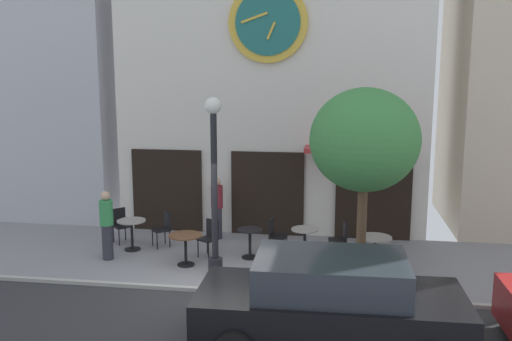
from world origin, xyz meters
TOP-DOWN VIEW (x-y plane):
  - ground_plane at (0.00, -0.74)m, footprint 24.44×10.09m
  - clock_building at (0.63, 5.34)m, footprint 8.53×3.33m
  - street_lamp at (-0.12, 1.05)m, footprint 0.36×0.36m
  - street_tree at (3.04, 0.79)m, footprint 2.22×1.99m
  - cafe_table_center_left at (-2.56, 2.37)m, footprint 0.72×0.72m
  - cafe_table_near_curb at (-0.92, 1.49)m, footprint 0.79×0.79m
  - cafe_table_center at (0.47, 2.22)m, footprint 0.61×0.61m
  - cafe_table_rightmost at (1.78, 2.34)m, footprint 0.65×0.65m
  - cafe_table_leftmost at (3.40, 1.87)m, footprint 0.75×0.75m
  - cafe_chair_near_tree at (-3.10, 2.96)m, footprint 0.57×0.57m
  - cafe_chair_by_entrance at (-1.86, 2.79)m, footprint 0.56×0.56m
  - cafe_chair_mid_row at (1.04, 2.61)m, footprint 0.46×0.46m
  - cafe_chair_outer at (-0.51, 2.20)m, footprint 0.54×0.54m
  - cafe_chair_corner at (2.64, 2.50)m, footprint 0.45×0.45m
  - pedestrian_maroon at (-0.65, 3.66)m, footprint 0.45×0.45m
  - pedestrian_green at (-2.89, 1.62)m, footprint 0.35×0.35m
  - parked_car_black at (2.46, -1.95)m, footprint 4.33×2.09m

SIDE VIEW (x-z plane):
  - ground_plane at x=0.00m, z-range -0.09..0.04m
  - cafe_table_center at x=0.47m, z-range 0.11..0.83m
  - cafe_table_rightmost at x=1.78m, z-range 0.13..0.88m
  - cafe_chair_near_tree at x=-3.10m, z-range 0.08..0.98m
  - cafe_chair_by_entrance at x=-1.86m, z-range 0.08..0.98m
  - cafe_chair_mid_row at x=1.04m, z-range 0.08..0.98m
  - cafe_chair_outer at x=-0.51m, z-range 0.08..0.98m
  - cafe_chair_corner at x=2.64m, z-range 0.08..0.98m
  - cafe_table_near_curb at x=-0.92m, z-range 0.18..0.92m
  - cafe_table_center_left at x=-2.56m, z-range 0.16..0.94m
  - cafe_table_leftmost at x=3.40m, z-range 0.17..0.94m
  - parked_car_black at x=2.46m, z-range -0.01..1.54m
  - pedestrian_maroon at x=-0.65m, z-range 0.03..1.70m
  - pedestrian_green at x=-2.89m, z-range 0.03..1.70m
  - street_lamp at x=-0.12m, z-range 0.03..3.96m
  - street_tree at x=3.04m, z-range 1.00..5.16m
  - clock_building at x=0.63m, z-range 0.18..11.49m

